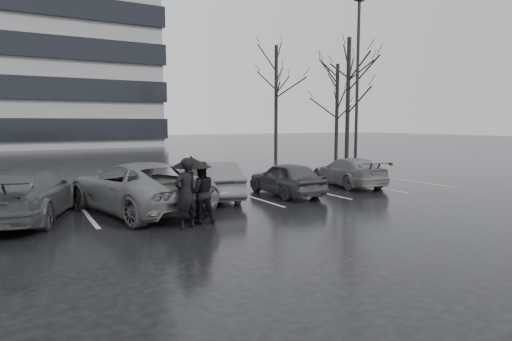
{
  "coord_description": "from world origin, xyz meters",
  "views": [
    {
      "loc": [
        -6.76,
        -11.09,
        2.65
      ],
      "look_at": [
        0.12,
        1.0,
        1.1
      ],
      "focal_mm": 30.0,
      "sensor_mm": 36.0,
      "label": 1
    }
  ],
  "objects": [
    {
      "name": "ground",
      "position": [
        0.0,
        0.0,
        0.0
      ],
      "size": [
        160.0,
        160.0,
        0.0
      ],
      "primitive_type": "plane",
      "color": "black",
      "rests_on": "ground"
    },
    {
      "name": "car_main",
      "position": [
        1.94,
        1.95,
        0.61
      ],
      "size": [
        1.52,
        3.63,
        1.23
      ],
      "primitive_type": "imported",
      "rotation": [
        0.0,
        0.0,
        3.12
      ],
      "color": "black",
      "rests_on": "ground"
    },
    {
      "name": "car_west_a",
      "position": [
        -0.79,
        2.61,
        0.66
      ],
      "size": [
        2.07,
        4.21,
        1.33
      ],
      "primitive_type": "imported",
      "rotation": [
        0.0,
        0.0,
        2.97
      ],
      "color": "#2F2F32",
      "rests_on": "ground"
    },
    {
      "name": "car_west_b",
      "position": [
        -3.57,
        1.74,
        0.75
      ],
      "size": [
        3.68,
        5.8,
        1.49
      ],
      "primitive_type": "imported",
      "rotation": [
        0.0,
        0.0,
        3.38
      ],
      "color": "#49494B",
      "rests_on": "ground"
    },
    {
      "name": "car_west_c",
      "position": [
        -6.52,
        2.05,
        0.7
      ],
      "size": [
        3.36,
        5.17,
        1.39
      ],
      "primitive_type": "imported",
      "rotation": [
        0.0,
        0.0,
        2.82
      ],
      "color": "black",
      "rests_on": "ground"
    },
    {
      "name": "car_east",
      "position": [
        5.56,
        2.62,
        0.59
      ],
      "size": [
        2.32,
        4.31,
        1.19
      ],
      "primitive_type": "imported",
      "rotation": [
        0.0,
        0.0,
        2.97
      ],
      "color": "#49494B",
      "rests_on": "ground"
    },
    {
      "name": "pedestrian_left",
      "position": [
        -3.05,
        -1.01,
        0.9
      ],
      "size": [
        0.76,
        0.63,
        1.79
      ],
      "primitive_type": "imported",
      "rotation": [
        0.0,
        0.0,
        3.5
      ],
      "color": "black",
      "rests_on": "ground"
    },
    {
      "name": "pedestrian_right",
      "position": [
        -2.52,
        -0.69,
        0.82
      ],
      "size": [
        0.88,
        0.73,
        1.65
      ],
      "primitive_type": "imported",
      "rotation": [
        0.0,
        0.0,
        2.99
      ],
      "color": "black",
      "rests_on": "ground"
    },
    {
      "name": "umbrella",
      "position": [
        -2.79,
        -0.72,
        1.65
      ],
      "size": [
        1.07,
        1.07,
        1.81
      ],
      "color": "black",
      "rests_on": "ground"
    },
    {
      "name": "lamp_post",
      "position": [
        10.44,
        7.49,
        4.39
      ],
      "size": [
        0.52,
        0.52,
        9.58
      ],
      "rotation": [
        0.0,
        0.0,
        0.16
      ],
      "color": "gray",
      "rests_on": "ground"
    },
    {
      "name": "stall_stripes",
      "position": [
        -0.8,
        2.5,
        0.0
      ],
      "size": [
        19.72,
        5.0,
        0.0
      ],
      "color": "#98989A",
      "rests_on": "ground"
    },
    {
      "name": "tree_east",
      "position": [
        12.0,
        10.0,
        4.0
      ],
      "size": [
        0.26,
        0.26,
        8.0
      ],
      "primitive_type": "cylinder",
      "color": "black",
      "rests_on": "ground"
    },
    {
      "name": "tree_ne",
      "position": [
        14.5,
        14.0,
        3.5
      ],
      "size": [
        0.26,
        0.26,
        7.0
      ],
      "primitive_type": "cylinder",
      "color": "black",
      "rests_on": "ground"
    },
    {
      "name": "tree_north",
      "position": [
        11.0,
        17.0,
        4.25
      ],
      "size": [
        0.26,
        0.26,
        8.5
      ],
      "primitive_type": "cylinder",
      "color": "black",
      "rests_on": "ground"
    }
  ]
}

